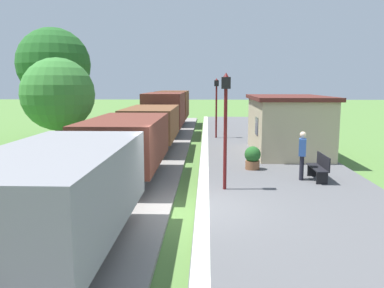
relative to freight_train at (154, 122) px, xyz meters
The scene contains 16 objects.
ground_plane 11.43m from the freight_train, 77.76° to the right, with size 160.00×160.00×0.00m, color #517A38.
platform_slab 12.48m from the freight_train, 63.16° to the right, with size 6.00×60.00×0.25m, color #565659.
platform_edge_stripe 11.49m from the freight_train, 75.80° to the right, with size 0.36×60.00×0.01m, color silver.
track_ballast 11.16m from the freight_train, 90.00° to the right, with size 3.80×60.00×0.12m, color gray.
rail_near 11.17m from the freight_train, 86.28° to the right, with size 0.07×60.00×0.14m, color slate.
rail_far 11.17m from the freight_train, 93.72° to the right, with size 0.07×60.00×0.14m, color slate.
freight_train is the anchor object (origin of this frame).
station_hut 7.19m from the freight_train, 19.00° to the right, with size 3.50×5.80×2.78m.
bench_near_hut 10.45m from the freight_train, 48.80° to the right, with size 0.42×1.50×0.91m.
bench_down_platform 7.53m from the freight_train, 23.56° to the left, with size 0.42×1.50×0.91m.
person_waiting 10.00m from the freight_train, 51.28° to the right, with size 0.32×0.42×1.71m.
potted_planter 7.78m from the freight_train, 52.46° to the right, with size 0.64×0.64×0.92m.
lamp_post_near 9.91m from the freight_train, 69.22° to the right, with size 0.28×0.28×3.70m.
lamp_post_far 4.81m from the freight_train, 41.29° to the left, with size 0.28×0.28×3.70m.
tree_trackside_far 5.63m from the freight_train, 135.51° to the right, with size 3.29×3.29×4.78m.
tree_field_left 8.93m from the freight_train, 148.79° to the left, with size 4.70×4.70×7.20m.
Camera 1 is at (0.50, -10.51, 3.61)m, focal length 37.04 mm.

